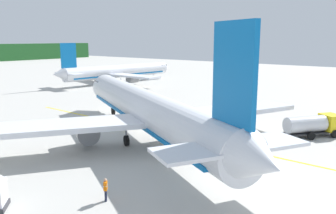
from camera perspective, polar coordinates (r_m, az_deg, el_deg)
airliner_foreground at (r=37.41m, az=-3.42°, el=-0.45°), size 32.61×38.59×11.90m
airliner_mid_apron at (r=88.42m, az=-8.10°, el=5.70°), size 34.62×28.63×9.87m
service_truck_baggage at (r=42.54m, az=22.46°, el=-2.62°), size 6.61×5.34×2.40m
cargo_container_mid at (r=34.65m, az=10.93°, el=-5.78°), size 2.47×2.47×1.94m
crew_marshaller at (r=34.01m, az=15.77°, el=-6.24°), size 0.47×0.49×1.64m
crew_loader_left at (r=24.65m, az=-10.06°, el=-12.73°), size 0.50×0.47×1.62m
apron_guide_line at (r=38.22m, az=5.29°, el=-5.46°), size 0.30×60.00×0.01m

